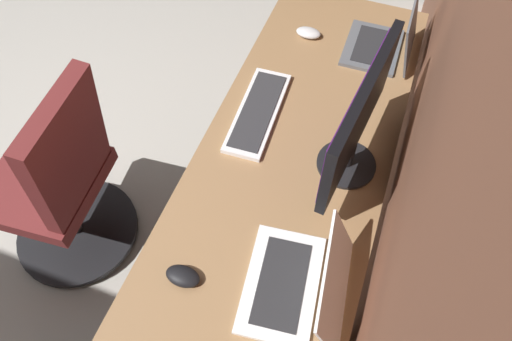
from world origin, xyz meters
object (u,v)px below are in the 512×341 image
laptop_center (302,283)px  mouse_spare (183,276)px  monitor_primary (358,120)px  office_chair (62,188)px  laptop_left (387,42)px  mouse_main (308,33)px  keyboard_main (258,112)px

laptop_center → mouse_spare: (0.09, -0.33, -0.03)m
monitor_primary → office_chair: bearing=-73.9°
laptop_left → mouse_main: 0.32m
laptop_center → keyboard_main: size_ratio=0.86×
monitor_primary → laptop_center: monitor_primary is taller
laptop_left → mouse_main: laptop_left is taller
laptop_center → mouse_spare: bearing=-75.3°
mouse_main → keyboard_main: bearing=-6.1°
keyboard_main → office_chair: office_chair is taller
office_chair → monitor_primary: bearing=106.1°
laptop_left → keyboard_main: laptop_left is taller
mouse_spare → office_chair: office_chair is taller
laptop_left → office_chair: 1.43m
office_chair → keyboard_main: bearing=121.3°
laptop_center → office_chair: 1.09m
mouse_spare → office_chair: 0.79m
monitor_primary → keyboard_main: bearing=-107.7°
monitor_primary → keyboard_main: monitor_primary is taller
mouse_main → office_chair: 1.19m
mouse_main → mouse_spare: same height
monitor_primary → mouse_spare: bearing=-31.8°
mouse_main → mouse_spare: 1.14m
laptop_left → keyboard_main: size_ratio=0.67×
keyboard_main → office_chair: size_ratio=0.44×
monitor_primary → mouse_main: monitor_primary is taller
monitor_primary → keyboard_main: 0.44m
laptop_left → office_chair: size_ratio=0.29×
laptop_left → laptop_center: laptop_left is taller
mouse_main → monitor_primary: bearing=27.4°
keyboard_main → mouse_spare: size_ratio=4.10×
monitor_primary → laptop_center: size_ratio=1.52×
office_chair → mouse_main: bearing=140.5°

